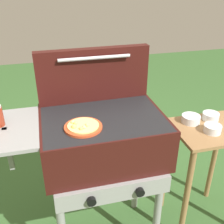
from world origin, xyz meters
TOP-DOWN VIEW (x-y plane):
  - grill at (-0.01, -0.00)m, footprint 0.96×0.53m
  - grill_lid_open at (0.00, 0.21)m, footprint 0.63×0.08m
  - pizza_cheese at (-0.12, -0.09)m, footprint 0.18×0.18m
  - prep_table at (0.66, 0.00)m, footprint 0.44×0.36m
  - topping_bowl_near at (0.64, -0.04)m, footprint 0.10×0.10m
  - topping_bowl_far at (0.58, 0.09)m, footprint 0.11×0.11m
  - topping_bowl_middle at (0.71, 0.09)m, footprint 0.10×0.10m

SIDE VIEW (x-z plane):
  - prep_table at x=0.66m, z-range 0.16..0.89m
  - topping_bowl_near at x=0.64m, z-range 0.73..0.78m
  - topping_bowl_middle at x=0.71m, z-range 0.73..0.78m
  - topping_bowl_far at x=0.58m, z-range 0.73..0.78m
  - grill at x=-0.01m, z-range 0.31..1.21m
  - pizza_cheese at x=-0.12m, z-range 0.89..0.93m
  - grill_lid_open at x=0.00m, z-range 0.90..1.20m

